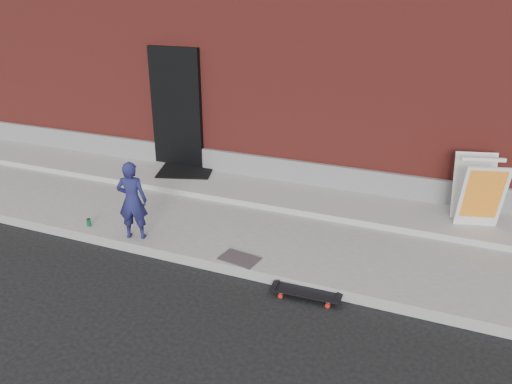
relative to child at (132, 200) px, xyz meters
The scene contains 10 objects.
ground 1.88m from the child, ahead, with size 80.00×80.00×0.00m, color black.
sidewalk 2.25m from the child, 37.14° to the left, with size 20.00×3.00×0.15m, color gray.
apron 2.84m from the child, 52.04° to the left, with size 20.00×1.20×0.10m, color gray.
building 7.23m from the child, 75.83° to the left, with size 20.00×8.10×5.00m.
child is the anchor object (origin of this frame).
skateboard 2.79m from the child, ahead, with size 0.86×0.26×0.10m.
pizza_sign 5.02m from the child, 25.83° to the left, with size 0.77×0.85×1.02m.
soda_can 1.01m from the child, behind, with size 0.06×0.06×0.12m, color #19813F.
doormat 2.57m from the child, 103.34° to the left, with size 1.00×0.81×0.03m, color black.
utility_plate 1.75m from the child, ahead, with size 0.52×0.33×0.02m, color #5C5C61.
Camera 1 is at (2.39, -5.09, 3.54)m, focal length 35.00 mm.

